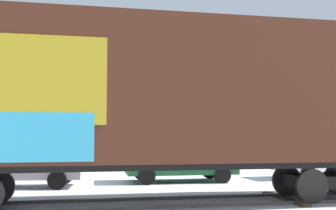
# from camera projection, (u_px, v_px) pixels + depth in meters

# --- Properties ---
(ground_plane) EXTENTS (260.00, 260.00, 0.00)m
(ground_plane) POSITION_uv_depth(u_px,v_px,m) (118.00, 206.00, 10.79)
(ground_plane) COLOR silver
(track) EXTENTS (59.97, 5.59, 0.08)m
(track) POSITION_uv_depth(u_px,v_px,m) (203.00, 201.00, 11.30)
(track) COLOR #4C4742
(track) RESTS_ON ground_plane
(freight_car) EXTENTS (15.00, 3.95, 5.05)m
(freight_car) POSITION_uv_depth(u_px,v_px,m) (156.00, 96.00, 11.25)
(freight_car) COLOR #472316
(freight_car) RESTS_ON ground_plane
(flagpole) EXTENTS (1.20, 0.64, 7.29)m
(flagpole) POSITION_uv_depth(u_px,v_px,m) (120.00, 87.00, 23.31)
(flagpole) COLOR silver
(flagpole) RESTS_ON ground_plane
(hillside) EXTENTS (147.10, 42.73, 15.47)m
(hillside) POSITION_uv_depth(u_px,v_px,m) (66.00, 118.00, 88.24)
(hillside) COLOR slate
(hillside) RESTS_ON ground_plane
(parked_car_silver) EXTENTS (5.00, 2.45, 1.77)m
(parked_car_silver) POSITION_uv_depth(u_px,v_px,m) (11.00, 162.00, 14.60)
(parked_car_silver) COLOR #B7BABF
(parked_car_silver) RESTS_ON ground_plane
(parked_car_green) EXTENTS (4.41, 2.25, 1.57)m
(parked_car_green) POSITION_uv_depth(u_px,v_px,m) (178.00, 161.00, 16.45)
(parked_car_green) COLOR #1E5933
(parked_car_green) RESTS_ON ground_plane
(parked_car_white) EXTENTS (4.58, 2.01, 1.80)m
(parked_car_white) POSITION_uv_depth(u_px,v_px,m) (326.00, 157.00, 18.02)
(parked_car_white) COLOR silver
(parked_car_white) RESTS_ON ground_plane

